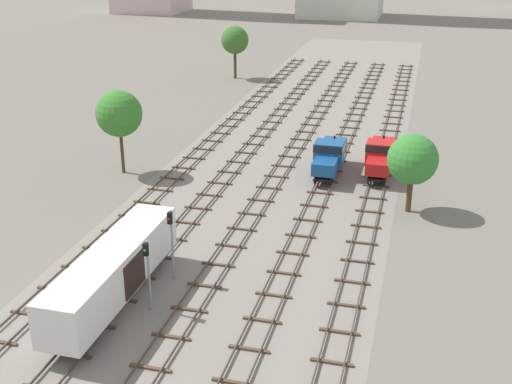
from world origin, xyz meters
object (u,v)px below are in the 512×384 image
Objects in this scene: shunter_loco_centre_near at (330,154)px; shunter_loco_centre_right_mid at (381,154)px; signal_post_nearest at (171,236)px; freight_boxcar_left_nearest at (113,270)px; signal_post_near at (148,266)px.

shunter_loco_centre_right_mid is (4.71, 1.30, 0.00)m from shunter_loco_centre_near.
shunter_loco_centre_right_mid is 26.77m from signal_post_nearest.
freight_boxcar_left_nearest is 1.65× the size of shunter_loco_centre_near.
shunter_loco_centre_right_mid is 1.66× the size of signal_post_nearest.
signal_post_nearest is (-7.07, -22.71, 1.25)m from shunter_loco_centre_near.
signal_post_near is (2.35, -0.02, 0.61)m from freight_boxcar_left_nearest.
freight_boxcar_left_nearest reaches higher than shunter_loco_centre_right_mid.
signal_post_near reaches higher than shunter_loco_centre_near.
shunter_loco_centre_near is at bearing 75.13° from signal_post_near.
shunter_loco_centre_near is at bearing 70.50° from freight_boxcar_left_nearest.
signal_post_nearest is at bearing -107.29° from shunter_loco_centre_near.
signal_post_nearest is at bearing -116.13° from shunter_loco_centre_right_mid.
shunter_loco_centre_right_mid is (14.13, 27.88, -0.44)m from freight_boxcar_left_nearest.
shunter_loco_centre_near is at bearing -164.59° from shunter_loco_centre_right_mid.
shunter_loco_centre_near is 23.81m from signal_post_nearest.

